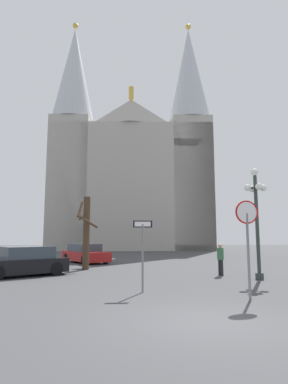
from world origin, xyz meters
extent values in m
plane|color=#424244|center=(0.00, 0.00, 0.00)|extent=(120.00, 120.00, 0.00)
cube|color=#ADA89E|center=(-0.89, 38.77, 8.50)|extent=(22.45, 11.64, 17.01)
pyramid|color=#ADA89E|center=(-1.09, 34.47, 18.76)|extent=(7.78, 2.36, 3.50)
cylinder|color=gold|center=(-1.09, 34.47, 21.41)|extent=(0.70, 0.70, 1.80)
cube|color=#ADA89E|center=(-9.33, 36.52, 9.02)|extent=(5.56, 5.56, 18.03)
cone|color=#B7BAC1|center=(-9.33, 36.52, 25.14)|extent=(5.85, 5.85, 14.22)
sphere|color=gold|center=(-9.33, 36.52, 32.65)|extent=(0.80, 0.80, 0.80)
cube|color=#ADA89E|center=(7.30, 35.73, 9.02)|extent=(5.56, 5.56, 18.03)
cone|color=#B7BAC1|center=(7.30, 35.73, 25.14)|extent=(5.85, 5.85, 14.22)
sphere|color=gold|center=(7.30, 35.73, 32.65)|extent=(0.80, 0.80, 0.80)
cylinder|color=slate|center=(1.93, 2.37, 1.33)|extent=(0.08, 0.08, 2.65)
cylinder|color=red|center=(1.93, 2.37, 2.69)|extent=(0.74, 0.11, 0.74)
cylinder|color=white|center=(1.93, 2.35, 2.69)|extent=(0.65, 0.07, 0.65)
cylinder|color=slate|center=(-1.28, 3.88, 1.18)|extent=(0.07, 0.07, 2.36)
cube|color=black|center=(-1.28, 3.88, 2.36)|extent=(0.68, 0.03, 0.24)
cube|color=white|center=(-1.28, 3.86, 2.36)|extent=(0.57, 0.01, 0.17)
cylinder|color=#2D3833|center=(4.12, 6.79, 2.36)|extent=(0.16, 0.16, 4.72)
cylinder|color=#2D3833|center=(4.12, 6.79, 0.15)|extent=(0.36, 0.36, 0.30)
sphere|color=white|center=(4.12, 6.79, 4.89)|extent=(0.35, 0.35, 0.35)
sphere|color=white|center=(4.50, 6.79, 4.15)|extent=(0.31, 0.31, 0.31)
cylinder|color=#2D3833|center=(4.31, 6.79, 4.15)|extent=(0.05, 0.37, 0.05)
sphere|color=white|center=(4.12, 7.16, 4.15)|extent=(0.31, 0.31, 0.31)
cylinder|color=#2D3833|center=(4.12, 6.98, 4.15)|extent=(0.37, 0.05, 0.05)
sphere|color=white|center=(3.75, 6.79, 4.15)|extent=(0.31, 0.31, 0.31)
cylinder|color=#2D3833|center=(3.94, 6.79, 4.15)|extent=(0.05, 0.37, 0.05)
sphere|color=white|center=(4.12, 6.41, 4.15)|extent=(0.31, 0.31, 0.31)
cylinder|color=#2D3833|center=(4.12, 6.60, 4.15)|extent=(0.37, 0.05, 0.05)
cylinder|color=#473323|center=(-4.15, 11.63, 2.12)|extent=(0.39, 0.39, 4.24)
cylinder|color=#473323|center=(-3.96, 11.17, 2.71)|extent=(1.04, 0.55, 0.70)
cylinder|color=#473323|center=(-4.54, 11.59, 3.18)|extent=(0.22, 0.86, 0.68)
cylinder|color=#473323|center=(-4.56, 11.70, 3.50)|extent=(0.30, 0.94, 1.02)
cube|color=black|center=(-6.85, 8.75, 0.49)|extent=(4.32, 3.75, 0.68)
cube|color=#333D47|center=(-6.68, 8.87, 1.12)|extent=(2.76, 2.58, 0.59)
cylinder|color=black|center=(-5.27, 8.91, 0.32)|extent=(0.65, 0.55, 0.64)
cylinder|color=black|center=(-6.16, 10.18, 0.32)|extent=(0.65, 0.55, 0.64)
cube|color=maroon|center=(-4.72, 16.42, 0.48)|extent=(3.92, 4.75, 0.66)
cube|color=#333D47|center=(-4.84, 16.61, 1.09)|extent=(2.72, 2.99, 0.55)
cylinder|color=black|center=(-3.21, 15.57, 0.32)|extent=(0.53, 0.66, 0.64)
cylinder|color=black|center=(-4.59, 14.70, 0.32)|extent=(0.53, 0.66, 0.64)
cylinder|color=black|center=(-4.85, 18.15, 0.32)|extent=(0.53, 0.66, 0.64)
cylinder|color=black|center=(-6.22, 17.28, 0.32)|extent=(0.53, 0.66, 0.64)
cylinder|color=black|center=(2.87, 8.23, 0.39)|extent=(0.12, 0.12, 0.77)
cylinder|color=black|center=(2.78, 8.37, 0.39)|extent=(0.12, 0.12, 0.77)
cylinder|color=#33663F|center=(2.83, 8.30, 1.06)|extent=(0.32, 0.32, 0.58)
sphere|color=tan|center=(2.83, 8.30, 1.45)|extent=(0.21, 0.21, 0.21)
camera|label=1|loc=(-1.95, -7.55, 1.96)|focal=30.03mm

